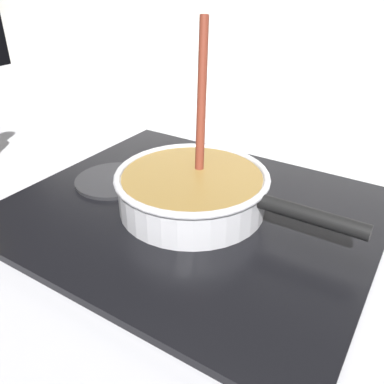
{
  "coord_description": "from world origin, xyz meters",
  "views": [
    {
      "loc": [
        0.33,
        -0.25,
        0.35
      ],
      "look_at": [
        0.04,
        0.21,
        0.04
      ],
      "focal_mm": 37.62,
      "sensor_mm": 36.0,
      "label": 1
    }
  ],
  "objects": [
    {
      "name": "ground",
      "position": [
        0.0,
        0.0,
        -0.02
      ],
      "size": [
        2.4,
        1.6,
        0.04
      ],
      "primitive_type": "cube",
      "color": "#B7B7BC"
    },
    {
      "name": "hob_plate",
      "position": [
        0.04,
        0.21,
        0.01
      ],
      "size": [
        0.56,
        0.48,
        0.01
      ],
      "primitive_type": "cube",
      "color": "black",
      "rests_on": "ground"
    },
    {
      "name": "backsplash_wall",
      "position": [
        0.0,
        0.79,
        0.28
      ],
      "size": [
        2.4,
        0.02,
        0.55
      ],
      "primitive_type": "cube",
      "color": "silver",
      "rests_on": "ground"
    },
    {
      "name": "burner_ring",
      "position": [
        0.04,
        0.21,
        0.02
      ],
      "size": [
        0.19,
        0.19,
        0.01
      ],
      "primitive_type": "torus",
      "color": "#592D0C",
      "rests_on": "hob_plate"
    },
    {
      "name": "spare_burner",
      "position": [
        -0.13,
        0.21,
        0.01
      ],
      "size": [
        0.14,
        0.14,
        0.01
      ],
      "primitive_type": "cylinder",
      "color": "#262628",
      "rests_on": "hob_plate"
    },
    {
      "name": "cooking_pan",
      "position": [
        0.04,
        0.21,
        0.05
      ],
      "size": [
        0.38,
        0.24,
        0.28
      ],
      "color": "silver",
      "rests_on": "hob_plate"
    }
  ]
}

